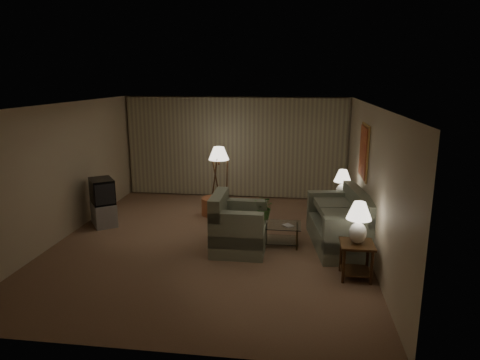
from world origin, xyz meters
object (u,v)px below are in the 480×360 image
coffee_table (272,231)px  vase (264,220)px  tv_cabinet (104,214)px  side_table_near (356,254)px  side_table_far (341,207)px  table_lamp_far (342,182)px  floor_lamp (219,176)px  crt_tv (102,191)px  ottoman (215,206)px  armchair (239,229)px  table_lamp_near (359,219)px  sofa (339,225)px

coffee_table → vase: bearing=-180.0°
coffee_table → vase: (-0.15, -0.00, 0.21)m
tv_cabinet → vase: bearing=43.5°
side_table_near → side_table_far: 2.60m
side_table_near → table_lamp_far: size_ratio=0.93×
table_lamp_far → coffee_table: 2.09m
side_table_near → floor_lamp: 4.56m
table_lamp_far → side_table_near: bearing=-90.0°
side_table_near → floor_lamp: bearing=129.5°
side_table_near → tv_cabinet: size_ratio=0.71×
vase → coffee_table: bearing=0.0°
side_table_near → crt_tv: bearing=159.7°
coffee_table → tv_cabinet: bearing=169.9°
coffee_table → ottoman: size_ratio=1.80×
ottoman → tv_cabinet: bearing=-156.0°
armchair → tv_cabinet: armchair is taller
side_table_near → ottoman: 4.14m
tv_cabinet → ottoman: 2.52m
ottoman → side_table_near: bearing=-45.4°
table_lamp_near → tv_cabinet: 5.59m
crt_tv → vase: bearing=43.5°
armchair → crt_tv: crt_tv is taller
table_lamp_near → table_lamp_far: bearing=90.0°
armchair → table_lamp_far: table_lamp_far is taller
armchair → ottoman: armchair is taller
armchair → coffee_table: armchair is taller
side_table_near → side_table_far: size_ratio=1.00×
tv_cabinet → floor_lamp: bearing=88.4°
table_lamp_far → vase: table_lamp_far is taller
sofa → crt_tv: bearing=-104.0°
tv_cabinet → table_lamp_far: bearing=61.5°
armchair → vase: armchair is taller
table_lamp_near → floor_lamp: floor_lamp is taller
side_table_far → sofa: bearing=-96.8°
ottoman → vase: 2.16m
coffee_table → vase: size_ratio=7.57×
crt_tv → ottoman: crt_tv is taller
table_lamp_near → vase: table_lamp_near is taller
table_lamp_near → coffee_table: bearing=139.0°
armchair → floor_lamp: (-0.86, 2.64, 0.37)m
tv_cabinet → floor_lamp: floor_lamp is taller
side_table_far → tv_cabinet: 5.25m
table_lamp_near → tv_cabinet: bearing=159.7°
table_lamp_far → floor_lamp: floor_lamp is taller
sofa → armchair: armchair is taller
armchair → crt_tv: 3.36m
armchair → coffee_table: size_ratio=0.93×
table_lamp_near → ottoman: size_ratio=1.11×
side_table_far → side_table_near: bearing=-90.0°
side_table_far → tv_cabinet: side_table_far is taller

